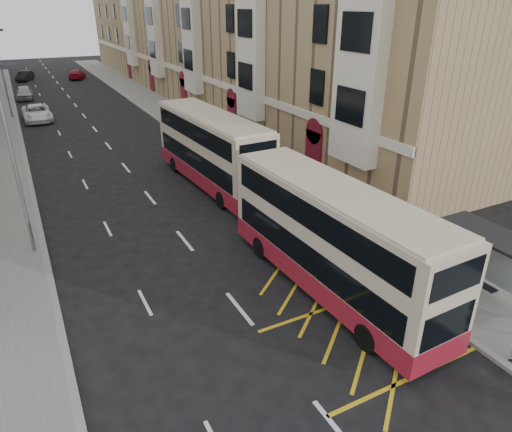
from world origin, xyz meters
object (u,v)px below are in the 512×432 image
pedestrian_mid (439,246)px  street_lamp_far (2,69)px  car_dark (25,76)px  car_red (77,74)px  double_decker_rear (212,150)px  bus_shelter (508,259)px  car_silver (24,93)px  double_decker_front (332,239)px  white_van (37,113)px  pedestrian_far (421,246)px  street_lamp_near (13,154)px

pedestrian_mid → street_lamp_far: bearing=115.6°
car_dark → car_red: size_ratio=0.89×
double_decker_rear → car_dark: 52.37m
bus_shelter → car_silver: (-13.06, 52.77, -1.38)m
double_decker_front → car_red: double_decker_front is taller
white_van → pedestrian_far: bearing=-72.4°
double_decker_rear → car_red: (-0.97, 50.11, -1.58)m
street_lamp_near → pedestrian_far: size_ratio=4.59×
car_silver → bus_shelter: bearing=-73.1°
street_lamp_far → double_decker_front: (10.05, -38.42, -2.45)m
street_lamp_far → white_van: size_ratio=1.51×
car_silver → street_lamp_far: bearing=-96.0°
street_lamp_near → white_van: (2.12, 27.88, -3.90)m
street_lamp_far → pedestrian_mid: street_lamp_far is taller
street_lamp_near → white_van: 28.23m
double_decker_rear → pedestrian_far: 13.77m
street_lamp_near → double_decker_rear: bearing=22.0°
pedestrian_far → bus_shelter: bearing=114.1°
pedestrian_far → white_van: 38.77m
street_lamp_far → car_red: bearing=68.8°
street_lamp_far → car_dark: (2.45, 25.96, -3.96)m
car_red → pedestrian_mid: bearing=113.9°
street_lamp_near → double_decker_rear: size_ratio=0.72×
bus_shelter → street_lamp_far: bearing=109.1°
street_lamp_near → car_silver: bearing=87.7°
pedestrian_mid → white_van: size_ratio=0.33×
pedestrian_mid → car_silver: (-13.38, 49.64, -0.27)m
car_red → bus_shelter: bearing=113.4°
double_decker_front → pedestrian_far: bearing=-8.2°
double_decker_front → pedestrian_far: 4.52m
street_lamp_far → pedestrian_far: size_ratio=4.59×
street_lamp_near → pedestrian_far: (14.40, -8.90, -3.61)m
bus_shelter → pedestrian_mid: size_ratio=2.43×
street_lamp_far → car_silver: bearing=81.0°
bus_shelter → white_van: 42.21m
car_silver → car_dark: 15.61m
street_lamp_far → double_decker_rear: (10.42, -25.78, -2.39)m
double_decker_front → car_dark: 64.84m
double_decker_front → car_red: (-0.60, 62.74, -1.52)m
street_lamp_far → pedestrian_far: bearing=-69.7°
street_lamp_far → pedestrian_mid: size_ratio=4.57×
street_lamp_far → white_van: (2.12, -2.12, -3.90)m
pedestrian_far → car_dark: (-11.95, 64.86, -0.35)m
bus_shelter → car_dark: bearing=100.2°
street_lamp_near → car_dark: bearing=87.5°
double_decker_rear → white_van: double_decker_rear is taller
bus_shelter → car_silver: bearing=103.9°
street_lamp_far → double_decker_front: size_ratio=0.74×
double_decker_front → pedestrian_far: size_ratio=6.22×
car_dark → pedestrian_mid: bearing=-57.3°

